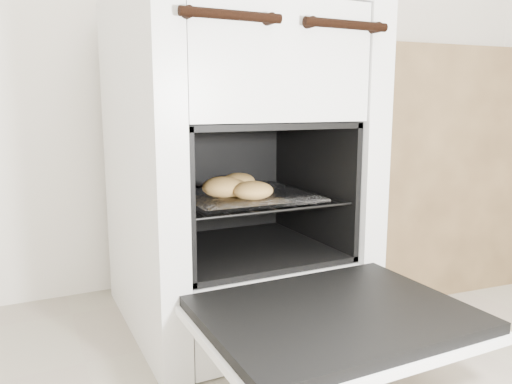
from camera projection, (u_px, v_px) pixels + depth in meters
stove at (233, 166)px, 1.53m from camera, size 0.65×0.73×1.00m
oven_door at (334, 318)px, 1.09m from camera, size 0.59×0.46×0.04m
oven_rack at (243, 197)px, 1.48m from camera, size 0.47×0.46×0.01m
foil_sheet at (246, 196)px, 1.46m from camera, size 0.37×0.33×0.01m
baked_rolls at (235, 187)px, 1.44m from camera, size 0.21×0.31×0.06m
counter at (425, 164)px, 2.02m from camera, size 0.92×0.65×0.87m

